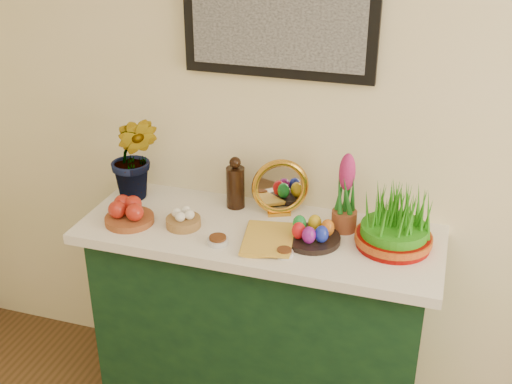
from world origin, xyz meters
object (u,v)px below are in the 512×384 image
sideboard (260,325)px  wheatgrass_sabzeh (395,222)px  book (244,237)px  mirror (280,188)px  hyacinth_green (133,144)px

sideboard → wheatgrass_sabzeh: size_ratio=4.59×
book → wheatgrass_sabzeh: 0.56m
wheatgrass_sabzeh → sideboard: bearing=-177.6°
book → sideboard: bearing=64.8°
book → wheatgrass_sabzeh: bearing=4.0°
sideboard → mirror: size_ratio=5.61×
hyacinth_green → wheatgrass_sabzeh: bearing=-12.1°
mirror → book: 0.28m
mirror → hyacinth_green: bearing=-175.5°
wheatgrass_sabzeh → mirror: bearing=164.8°
wheatgrass_sabzeh → book: bearing=-166.3°
hyacinth_green → book: 0.63m
mirror → book: bearing=-104.9°
mirror → wheatgrass_sabzeh: (0.47, -0.13, -0.01)m
sideboard → mirror: (0.04, 0.15, 0.58)m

